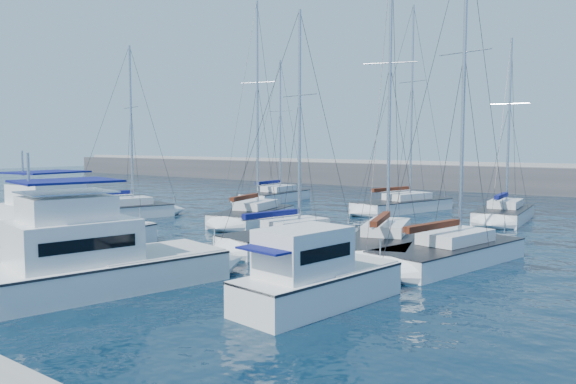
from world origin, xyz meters
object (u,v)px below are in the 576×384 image
Objects in this scene: sailboat_mid_b at (253,215)px; motor_yacht_stbd_inner at (92,262)px; motor_yacht_stbd_outer at (314,280)px; sailboat_back_c at (504,214)px; sailboat_back_a at (276,196)px; sailboat_mid_a at (125,211)px; sailboat_mid_c at (289,239)px; sailboat_mid_d at (385,242)px; motor_yacht_port_inner at (63,234)px; sailboat_mid_e at (450,253)px; sailboat_back_b at (403,205)px.

motor_yacht_stbd_inner is at bearing -82.03° from sailboat_mid_b.
motor_yacht_stbd_outer is 26.31m from sailboat_back_c.
motor_yacht_stbd_inner is 0.69× the size of sailboat_back_a.
sailboat_mid_a is 0.94× the size of sailboat_back_a.
sailboat_mid_c is 0.83× the size of sailboat_mid_d.
motor_yacht_port_inner is at bearing -120.53° from sailboat_mid_c.
sailboat_mid_d is at bearing -101.01° from sailboat_back_c.
sailboat_mid_e is (1.16, 9.46, -0.41)m from motor_yacht_stbd_outer.
sailboat_back_c is (13.98, 11.81, -0.03)m from sailboat_mid_b.
sailboat_mid_a is 1.02× the size of sailboat_mid_c.
sailboat_mid_d is 0.91× the size of sailboat_back_b.
sailboat_back_c is at bearing 56.14° from motor_yacht_port_inner.
sailboat_mid_c is 8.57m from sailboat_mid_e.
sailboat_back_b is at bearing 117.28° from motor_yacht_stbd_outer.
sailboat_mid_a is 0.85× the size of sailboat_mid_e.
sailboat_mid_b is 13.88m from sailboat_back_b.
sailboat_back_a reaches higher than motor_yacht_stbd_outer.
sailboat_back_a is at bearing 121.72° from sailboat_mid_d.
motor_yacht_stbd_outer is 0.50× the size of sailboat_back_c.
sailboat_mid_e is at bearing -31.26° from sailboat_mid_b.
sailboat_mid_b reaches higher than sailboat_back_c.
sailboat_back_b is at bearing 105.81° from motor_yacht_stbd_inner.
motor_yacht_port_inner is 15.04m from motor_yacht_stbd_outer.
sailboat_mid_d is (22.33, -0.45, 0.00)m from sailboat_mid_a.
motor_yacht_stbd_inner is at bearing -108.86° from sailboat_back_c.
sailboat_mid_b is at bearing 84.31° from motor_yacht_port_inner.
sailboat_back_c reaches higher than sailboat_mid_a.
motor_yacht_stbd_outer is at bearing -94.60° from sailboat_mid_d.
sailboat_back_c reaches higher than motor_yacht_stbd_inner.
motor_yacht_stbd_outer is at bearing -55.67° from sailboat_back_b.
sailboat_mid_c is at bearing -160.66° from sailboat_mid_e.
sailboat_mid_c is at bearing -114.80° from sailboat_back_c.
motor_yacht_stbd_inner reaches higher than motor_yacht_stbd_outer.
sailboat_back_b is 1.27× the size of sailboat_back_c.
sailboat_back_c is at bearing 66.33° from sailboat_mid_d.
sailboat_back_b reaches higher than sailboat_mid_d.
sailboat_mid_a is at bearing 159.97° from sailboat_mid_d.
sailboat_mid_b is 1.18× the size of sailboat_back_c.
motor_yacht_stbd_inner is at bearing -68.02° from sailboat_back_a.
sailboat_back_a is at bearing 107.98° from sailboat_mid_b.
sailboat_mid_b reaches higher than sailboat_back_a.
sailboat_back_c is at bearing 109.43° from sailboat_mid_e.
sailboat_mid_e is at bearing -40.77° from sailboat_back_a.
sailboat_mid_b reaches higher than sailboat_mid_e.
sailboat_mid_c is 19.01m from sailboat_back_c.
sailboat_back_b reaches higher than sailboat_mid_b.
sailboat_back_c is at bearing 25.88° from sailboat_mid_b.
sailboat_mid_e is 16.98m from sailboat_back_c.
motor_yacht_stbd_outer is at bearing -37.06° from sailboat_mid_c.
sailboat_back_b reaches higher than sailboat_back_c.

